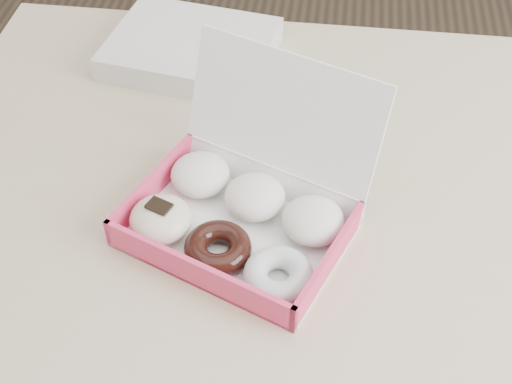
# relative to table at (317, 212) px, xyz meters

# --- Properties ---
(table) EXTENTS (1.20, 0.80, 0.75)m
(table) POSITION_rel_table_xyz_m (0.00, 0.00, 0.00)
(table) COLOR tan
(table) RESTS_ON ground
(donut_box) EXTENTS (0.35, 0.34, 0.20)m
(donut_box) POSITION_rel_table_xyz_m (-0.10, -0.11, 0.11)
(donut_box) COLOR white
(donut_box) RESTS_ON table
(newspapers) EXTENTS (0.30, 0.26, 0.04)m
(newspapers) POSITION_rel_table_xyz_m (-0.24, 0.26, 0.10)
(newspapers) COLOR white
(newspapers) RESTS_ON table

